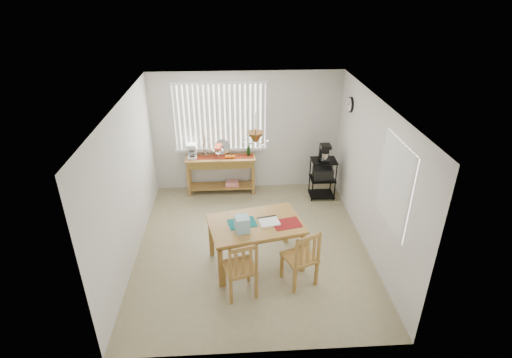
{
  "coord_description": "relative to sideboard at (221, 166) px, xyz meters",
  "views": [
    {
      "loc": [
        -0.28,
        -5.77,
        4.33
      ],
      "look_at": [
        0.1,
        0.55,
        1.05
      ],
      "focal_mm": 28.0,
      "sensor_mm": 36.0,
      "label": 1
    }
  ],
  "objects": [
    {
      "name": "dining_table",
      "position": [
        0.6,
        -2.48,
        0.07
      ],
      "size": [
        1.63,
        1.23,
        0.78
      ],
      "color": "#A67838",
      "rests_on": "ground"
    },
    {
      "name": "table_items",
      "position": [
        0.49,
        -2.63,
        0.25
      ],
      "size": [
        1.2,
        0.54,
        0.25
      ],
      "color": "#126768",
      "rests_on": "dining_table"
    },
    {
      "name": "sideboard",
      "position": [
        0.0,
        0.0,
        0.0
      ],
      "size": [
        1.48,
        0.42,
        0.83
      ],
      "color": "#A67838",
      "rests_on": "ground"
    },
    {
      "name": "cart_items",
      "position": [
        2.14,
        -0.35,
        0.41
      ],
      "size": [
        0.21,
        0.25,
        0.36
      ],
      "color": "black",
      "rests_on": "wire_cart"
    },
    {
      "name": "chair_left",
      "position": [
        0.33,
        -3.21,
        -0.15
      ],
      "size": [
        0.55,
        0.55,
        0.98
      ],
      "color": "#A67838",
      "rests_on": "ground"
    },
    {
      "name": "room_shell",
      "position": [
        0.57,
        -2.01,
        1.07
      ],
      "size": [
        4.2,
        4.7,
        2.7
      ],
      "color": "silver",
      "rests_on": "ground"
    },
    {
      "name": "sideboard_items",
      "position": [
        -0.25,
        0.01,
        0.34
      ],
      "size": [
        1.41,
        0.35,
        0.64
      ],
      "color": "maroon",
      "rests_on": "sideboard"
    },
    {
      "name": "wire_cart",
      "position": [
        2.14,
        -0.36,
        -0.1
      ],
      "size": [
        0.51,
        0.41,
        0.87
      ],
      "color": "black",
      "rests_on": "ground"
    },
    {
      "name": "ground",
      "position": [
        0.56,
        -2.02,
        -0.63
      ],
      "size": [
        4.0,
        4.5,
        0.01
      ],
      "primitive_type": "cube",
      "color": "#988D66"
    },
    {
      "name": "chair_right",
      "position": [
        1.26,
        -3.02,
        -0.15
      ],
      "size": [
        0.59,
        0.59,
        0.98
      ],
      "color": "#A67838",
      "rests_on": "ground"
    }
  ]
}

